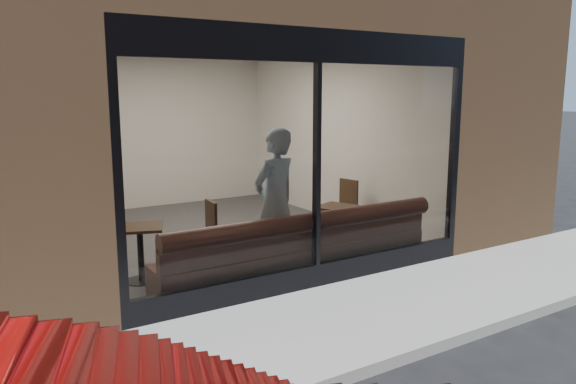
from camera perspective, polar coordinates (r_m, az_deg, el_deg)
ground at (r=5.87m, az=14.83°, el=-15.01°), size 120.00×120.00×0.00m
sidewalk_near at (r=6.52m, az=8.26°, el=-12.07°), size 40.00×2.00×0.01m
kerb_near at (r=5.82m, az=15.23°, el=-14.64°), size 40.00×0.10×0.12m
host_building_pier_right at (r=13.92m, az=1.42°, el=6.69°), size 2.50×12.00×3.20m
host_building_backfill at (r=15.11m, az=-17.17°, el=6.53°), size 5.00×6.00×3.20m
cafe_floor at (r=9.74m, az=-7.23°, el=-4.39°), size 6.00×6.00×0.00m
cafe_ceiling at (r=9.45m, az=-7.68°, el=14.54°), size 6.00×6.00×0.00m
cafe_wall_back at (r=12.23m, az=-13.40°, el=5.92°), size 5.00×0.00×5.00m
cafe_wall_left at (r=8.72m, az=-22.47°, el=3.75°), size 0.00×6.00×6.00m
cafe_wall_right at (r=10.75m, az=4.73°, el=5.59°), size 0.00×6.00×6.00m
storefront_kick at (r=7.25m, az=2.84°, el=-8.44°), size 5.00×0.10×0.30m
storefront_header at (r=6.88m, az=3.06°, el=14.65°), size 5.00×0.10×0.40m
storefront_mullion at (r=6.92m, az=2.94°, el=2.60°), size 0.06×0.10×2.50m
storefront_glass at (r=6.90m, az=3.09°, el=2.57°), size 4.80×0.00×4.80m
banquette at (r=7.54m, az=1.08°, el=-7.08°), size 4.00×0.55×0.45m
person at (r=7.52m, az=-1.32°, el=-1.06°), size 0.84×0.67×1.99m
cafe_table_left at (r=7.47m, az=-14.86°, el=-3.49°), size 0.74×0.74×0.04m
cafe_table_right at (r=8.48m, az=5.03°, el=-1.56°), size 0.72×0.72×0.04m
cafe_chair_left at (r=8.03m, az=-9.02°, el=-5.99°), size 0.44×0.44×0.04m
cafe_chair_right at (r=9.80m, az=5.39°, el=-2.94°), size 0.47×0.47×0.04m
wall_poster at (r=8.17m, az=-21.54°, el=4.00°), size 0.02×0.64×0.86m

